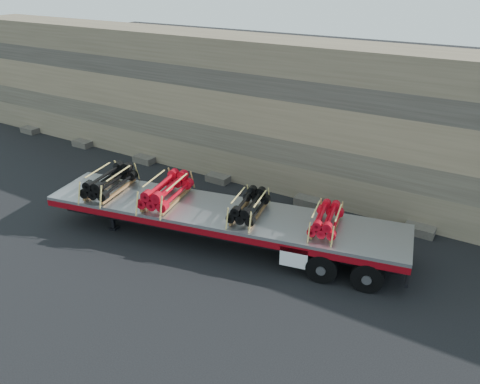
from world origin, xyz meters
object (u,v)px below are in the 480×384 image
object	(u,v)px
trailer	(221,226)
bundle_front	(109,182)
bundle_midfront	(166,191)
bundle_rear	(326,220)
bundle_midrear	(249,206)

from	to	relation	value
trailer	bundle_front	world-z (taller)	bundle_front
bundle_front	bundle_midfront	bearing A→B (deg)	-0.00
bundle_front	bundle_midfront	distance (m)	2.66
bundle_midfront	bundle_rear	distance (m)	6.45
bundle_front	bundle_midfront	size ratio (longest dim) A/B	0.98
bundle_midfront	bundle_midrear	distance (m)	3.51
trailer	bundle_midrear	distance (m)	1.61
bundle_front	bundle_rear	bearing A→B (deg)	0.00
bundle_midfront	bundle_front	bearing A→B (deg)	180.00
bundle_rear	trailer	bearing A→B (deg)	180.00
trailer	bundle_rear	xyz separation A→B (m)	(4.04, 0.82, 1.06)
trailer	bundle_midfront	distance (m)	2.60
bundle_front	bundle_midrear	world-z (taller)	bundle_front
bundle_front	bundle_midrear	size ratio (longest dim) A/B	1.15
bundle_midrear	trailer	bearing A→B (deg)	180.00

